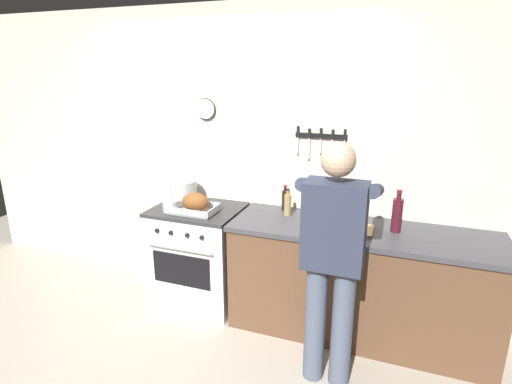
{
  "coord_description": "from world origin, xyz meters",
  "views": [
    {
      "loc": [
        1.43,
        -1.98,
        2.06
      ],
      "look_at": [
        0.38,
        0.85,
        1.15
      ],
      "focal_mm": 28.43,
      "sensor_mm": 36.0,
      "label": 1
    }
  ],
  "objects_px": {
    "cutting_board": "(349,228)",
    "bottle_dish_soap": "(334,204)",
    "stock_pot": "(183,191)",
    "bottle_soy_sauce": "(285,200)",
    "stove": "(199,255)",
    "bottle_wine_red": "(397,214)",
    "person_cook": "(333,252)",
    "roasting_pan": "(195,204)",
    "saucepan": "(171,206)",
    "bottle_vinegar": "(288,204)"
  },
  "relations": [
    {
      "from": "stock_pot",
      "to": "saucepan",
      "type": "xyz_separation_m",
      "value": [
        0.03,
        -0.26,
        -0.05
      ]
    },
    {
      "from": "stove",
      "to": "bottle_dish_soap",
      "type": "xyz_separation_m",
      "value": [
        1.15,
        0.25,
        0.55
      ]
    },
    {
      "from": "cutting_board",
      "to": "bottle_vinegar",
      "type": "bearing_deg",
      "value": 164.4
    },
    {
      "from": "bottle_wine_red",
      "to": "bottle_vinegar",
      "type": "relative_size",
      "value": 1.41
    },
    {
      "from": "stove",
      "to": "roasting_pan",
      "type": "height_order",
      "value": "roasting_pan"
    },
    {
      "from": "bottle_dish_soap",
      "to": "bottle_soy_sauce",
      "type": "bearing_deg",
      "value": -176.42
    },
    {
      "from": "person_cook",
      "to": "cutting_board",
      "type": "height_order",
      "value": "person_cook"
    },
    {
      "from": "bottle_wine_red",
      "to": "bottle_dish_soap",
      "type": "height_order",
      "value": "bottle_wine_red"
    },
    {
      "from": "roasting_pan",
      "to": "bottle_wine_red",
      "type": "relative_size",
      "value": 1.09
    },
    {
      "from": "bottle_soy_sauce",
      "to": "saucepan",
      "type": "bearing_deg",
      "value": -157.71
    },
    {
      "from": "roasting_pan",
      "to": "bottle_soy_sauce",
      "type": "distance_m",
      "value": 0.76
    },
    {
      "from": "person_cook",
      "to": "bottle_vinegar",
      "type": "xyz_separation_m",
      "value": [
        -0.5,
        0.7,
        0.04
      ]
    },
    {
      "from": "saucepan",
      "to": "roasting_pan",
      "type": "bearing_deg",
      "value": 11.44
    },
    {
      "from": "roasting_pan",
      "to": "bottle_soy_sauce",
      "type": "bearing_deg",
      "value": 25.33
    },
    {
      "from": "stock_pot",
      "to": "bottle_soy_sauce",
      "type": "height_order",
      "value": "bottle_soy_sauce"
    },
    {
      "from": "cutting_board",
      "to": "bottle_dish_soap",
      "type": "xyz_separation_m",
      "value": [
        -0.16,
        0.29,
        0.09
      ]
    },
    {
      "from": "stove",
      "to": "bottle_soy_sauce",
      "type": "xyz_separation_m",
      "value": [
        0.74,
        0.22,
        0.54
      ]
    },
    {
      "from": "stove",
      "to": "bottle_dish_soap",
      "type": "height_order",
      "value": "bottle_dish_soap"
    },
    {
      "from": "stock_pot",
      "to": "bottle_soy_sauce",
      "type": "bearing_deg",
      "value": 6.77
    },
    {
      "from": "roasting_pan",
      "to": "bottle_dish_soap",
      "type": "relative_size",
      "value": 1.53
    },
    {
      "from": "stove",
      "to": "roasting_pan",
      "type": "xyz_separation_m",
      "value": [
        0.05,
        -0.11,
        0.53
      ]
    },
    {
      "from": "person_cook",
      "to": "saucepan",
      "type": "xyz_separation_m",
      "value": [
        -1.46,
        0.44,
        -0.0
      ]
    },
    {
      "from": "roasting_pan",
      "to": "cutting_board",
      "type": "relative_size",
      "value": 0.98
    },
    {
      "from": "stock_pot",
      "to": "bottle_soy_sauce",
      "type": "distance_m",
      "value": 0.94
    },
    {
      "from": "stove",
      "to": "roasting_pan",
      "type": "distance_m",
      "value": 0.54
    },
    {
      "from": "stove",
      "to": "roasting_pan",
      "type": "relative_size",
      "value": 2.56
    },
    {
      "from": "stove",
      "to": "bottle_soy_sauce",
      "type": "bearing_deg",
      "value": 16.72
    },
    {
      "from": "roasting_pan",
      "to": "stock_pot",
      "type": "height_order",
      "value": "stock_pot"
    },
    {
      "from": "saucepan",
      "to": "bottle_vinegar",
      "type": "bearing_deg",
      "value": 14.68
    },
    {
      "from": "cutting_board",
      "to": "bottle_dish_soap",
      "type": "relative_size",
      "value": 1.57
    },
    {
      "from": "stove",
      "to": "cutting_board",
      "type": "bearing_deg",
      "value": -1.88
    },
    {
      "from": "bottle_wine_red",
      "to": "bottle_dish_soap",
      "type": "bearing_deg",
      "value": 157.61
    },
    {
      "from": "bottle_wine_red",
      "to": "bottle_soy_sauce",
      "type": "relative_size",
      "value": 1.45
    },
    {
      "from": "stove",
      "to": "bottle_wine_red",
      "type": "relative_size",
      "value": 2.79
    },
    {
      "from": "stove",
      "to": "saucepan",
      "type": "height_order",
      "value": "saucepan"
    },
    {
      "from": "stock_pot",
      "to": "saucepan",
      "type": "distance_m",
      "value": 0.27
    },
    {
      "from": "stove",
      "to": "person_cook",
      "type": "height_order",
      "value": "person_cook"
    },
    {
      "from": "bottle_wine_red",
      "to": "bottle_soy_sauce",
      "type": "height_order",
      "value": "bottle_wine_red"
    },
    {
      "from": "stove",
      "to": "stock_pot",
      "type": "height_order",
      "value": "stock_pot"
    },
    {
      "from": "roasting_pan",
      "to": "stove",
      "type": "bearing_deg",
      "value": 113.14
    },
    {
      "from": "stove",
      "to": "stock_pot",
      "type": "relative_size",
      "value": 3.61
    },
    {
      "from": "roasting_pan",
      "to": "stock_pot",
      "type": "relative_size",
      "value": 1.41
    },
    {
      "from": "stove",
      "to": "bottle_soy_sauce",
      "type": "relative_size",
      "value": 4.04
    },
    {
      "from": "saucepan",
      "to": "cutting_board",
      "type": "xyz_separation_m",
      "value": [
        1.48,
        0.11,
        -0.04
      ]
    },
    {
      "from": "stove",
      "to": "bottle_dish_soap",
      "type": "relative_size",
      "value": 3.92
    },
    {
      "from": "cutting_board",
      "to": "person_cook",
      "type": "bearing_deg",
      "value": -92.23
    },
    {
      "from": "bottle_wine_red",
      "to": "cutting_board",
      "type": "bearing_deg",
      "value": -165.79
    },
    {
      "from": "saucepan",
      "to": "bottle_wine_red",
      "type": "height_order",
      "value": "bottle_wine_red"
    },
    {
      "from": "cutting_board",
      "to": "bottle_wine_red",
      "type": "xyz_separation_m",
      "value": [
        0.33,
        0.08,
        0.13
      ]
    },
    {
      "from": "person_cook",
      "to": "bottle_soy_sauce",
      "type": "distance_m",
      "value": 0.99
    }
  ]
}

